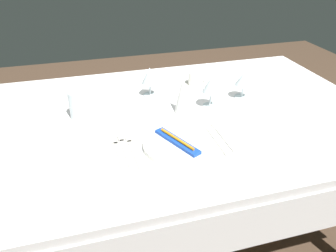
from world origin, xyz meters
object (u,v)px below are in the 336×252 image
(spoon_dessert, at_px, (220,133))
(drink_tumbler, at_px, (78,106))
(fork_inner, at_px, (125,150))
(wine_glass_left, at_px, (211,86))
(coffee_cup_left, at_px, (196,78))
(wine_glass_right, at_px, (150,77))
(spoon_soup, at_px, (213,136))
(toothbrush_package, at_px, (177,141))
(fork_salad, at_px, (118,152))
(wine_glass_centre, at_px, (244,80))
(dinner_plate, at_px, (177,145))
(napkin_folded, at_px, (183,94))
(fork_outer, at_px, (133,150))

(spoon_dessert, relative_size, drink_tumbler, 1.77)
(fork_inner, distance_m, wine_glass_left, 0.49)
(coffee_cup_left, relative_size, wine_glass_right, 0.69)
(spoon_dessert, height_order, coffee_cup_left, coffee_cup_left)
(spoon_soup, height_order, coffee_cup_left, coffee_cup_left)
(toothbrush_package, bearing_deg, coffee_cup_left, 63.24)
(wine_glass_left, xyz_separation_m, wine_glass_right, (-0.23, 0.18, -0.00))
(toothbrush_package, bearing_deg, spoon_soup, 12.07)
(fork_salad, relative_size, wine_glass_left, 1.51)
(spoon_dessert, xyz_separation_m, coffee_cup_left, (0.06, 0.46, 0.04))
(toothbrush_package, height_order, coffee_cup_left, coffee_cup_left)
(spoon_dessert, xyz_separation_m, wine_glass_centre, (0.23, 0.27, 0.09))
(coffee_cup_left, height_order, wine_glass_right, wine_glass_right)
(toothbrush_package, bearing_deg, drink_tumbler, 135.48)
(coffee_cup_left, bearing_deg, dinner_plate, -116.76)
(wine_glass_centre, relative_size, napkin_folded, 0.73)
(drink_tumbler, bearing_deg, fork_salad, -68.32)
(toothbrush_package, distance_m, wine_glass_left, 0.36)
(fork_outer, bearing_deg, spoon_soup, 2.35)
(spoon_soup, xyz_separation_m, wine_glass_centre, (0.26, 0.28, 0.09))
(fork_outer, xyz_separation_m, spoon_dessert, (0.34, 0.02, -0.00))
(fork_outer, distance_m, wine_glass_right, 0.47)
(wine_glass_left, relative_size, drink_tumbler, 1.20)
(wine_glass_right, bearing_deg, wine_glass_centre, -18.80)
(dinner_plate, distance_m, spoon_soup, 0.16)
(toothbrush_package, relative_size, napkin_folded, 1.18)
(wine_glass_centre, xyz_separation_m, wine_glass_right, (-0.41, 0.14, 0.01))
(fork_salad, relative_size, wine_glass_right, 1.52)
(toothbrush_package, bearing_deg, wine_glass_right, 89.34)
(fork_salad, xyz_separation_m, wine_glass_left, (0.44, 0.25, 0.10))
(spoon_soup, height_order, wine_glass_centre, wine_glass_centre)
(coffee_cup_left, xyz_separation_m, wine_glass_right, (-0.25, -0.05, 0.05))
(dinner_plate, bearing_deg, drink_tumbler, 135.48)
(coffee_cup_left, height_order, wine_glass_centre, wine_glass_centre)
(dinner_plate, xyz_separation_m, wine_glass_centre, (0.41, 0.31, 0.08))
(spoon_dessert, distance_m, wine_glass_left, 0.25)
(dinner_plate, height_order, drink_tumbler, drink_tumbler)
(fork_inner, xyz_separation_m, fork_salad, (-0.02, -0.01, -0.00))
(fork_inner, bearing_deg, dinner_plate, -9.18)
(drink_tumbler, bearing_deg, spoon_dessert, -28.48)
(fork_outer, height_order, wine_glass_centre, wine_glass_centre)
(spoon_soup, bearing_deg, toothbrush_package, -167.93)
(fork_outer, distance_m, fork_salad, 0.05)
(wine_glass_right, height_order, napkin_folded, napkin_folded)
(dinner_plate, xyz_separation_m, wine_glass_left, (0.24, 0.27, 0.09))
(napkin_folded, bearing_deg, wine_glass_centre, 11.38)
(spoon_dessert, relative_size, wine_glass_left, 1.48)
(napkin_folded, bearing_deg, wine_glass_right, 115.38)
(drink_tumbler, relative_size, napkin_folded, 0.67)
(dinner_plate, relative_size, wine_glass_left, 1.75)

